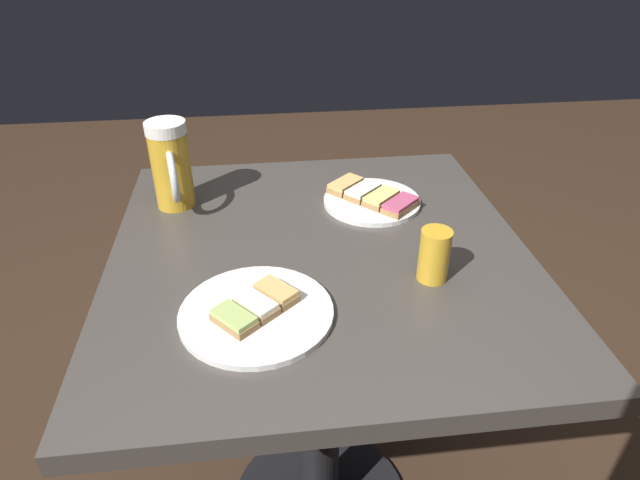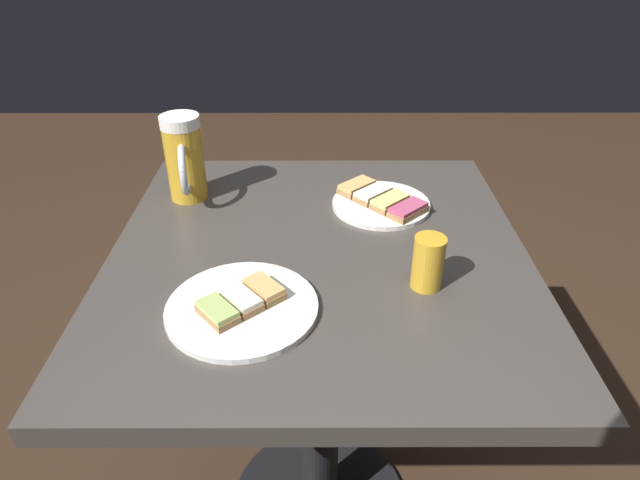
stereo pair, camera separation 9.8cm
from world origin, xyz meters
TOP-DOWN VIEW (x-y plane):
  - cafe_table at (0.00, 0.00)m, footprint 0.75×0.79m
  - plate_near at (-0.13, -0.16)m, footprint 0.20×0.20m
  - plate_far at (0.12, 0.17)m, footprint 0.24×0.24m
  - beer_mug at (0.27, -0.20)m, footprint 0.08×0.14m
  - beer_glass_small at (-0.18, 0.11)m, footprint 0.05×0.05m

SIDE VIEW (x-z plane):
  - cafe_table at x=0.00m, z-range 0.22..1.00m
  - plate_far at x=0.12m, z-range 0.77..0.80m
  - plate_near at x=-0.13m, z-range 0.77..0.80m
  - beer_glass_small at x=-0.18m, z-range 0.78..0.87m
  - beer_mug at x=0.27m, z-range 0.78..0.96m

